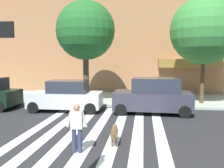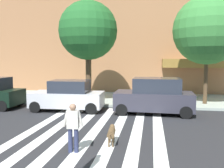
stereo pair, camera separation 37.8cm
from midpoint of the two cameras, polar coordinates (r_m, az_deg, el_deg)
The scene contains 9 objects.
ground_plane at distance 9.96m, azimuth -7.52°, elevation -12.15°, with size 160.00×160.00×0.00m, color #232326.
sidewalk_far at distance 18.37m, azimuth -0.38°, elevation -3.48°, with size 80.00×6.00×0.15m, color #95A096.
crosswalk_stripes at distance 9.89m, azimuth -5.77°, elevation -12.24°, with size 5.85×11.03×0.01m.
parked_car_behind_first at distance 14.59m, azimuth -11.55°, elevation -2.88°, with size 4.31×1.97×1.83m.
parked_car_third_in_line at distance 13.78m, azimuth 8.98°, elevation -2.89°, with size 4.39×2.07×2.03m.
street_tree_nearest at distance 16.92m, azimuth -6.95°, elevation 12.45°, with size 4.04×4.04×6.91m.
street_tree_middle at distance 16.98m, azimuth 20.48°, elevation 11.81°, with size 4.43×4.43×7.00m.
pedestrian_dog_walker at distance 8.06m, azimuth -9.72°, elevation -9.67°, with size 0.71×0.27×1.64m.
dog_on_leash at distance 8.84m, azimuth -0.69°, elevation -11.43°, with size 0.31×1.07×0.65m.
Camera 1 is at (2.30, -3.35, 3.09)m, focal length 38.49 mm.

